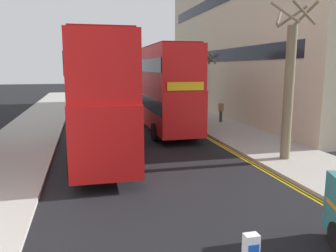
{
  "coord_description": "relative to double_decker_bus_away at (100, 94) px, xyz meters",
  "views": [
    {
      "loc": [
        -2.91,
        -2.68,
        4.27
      ],
      "look_at": [
        0.5,
        11.0,
        1.8
      ],
      "focal_mm": 35.86,
      "sensor_mm": 36.0,
      "label": 1
    }
  ],
  "objects": [
    {
      "name": "street_tree_mid",
      "position": [
        8.12,
        -3.07,
        0.38
      ],
      "size": [
        1.86,
        1.84,
        6.93
      ],
      "color": "#6B6047",
      "rests_on": "sidewalk_right"
    },
    {
      "name": "sidewalk_left",
      "position": [
        -4.31,
        2.4,
        -2.96
      ],
      "size": [
        4.0,
        80.0,
        0.14
      ],
      "primitive_type": "cube",
      "color": "#9E9991",
      "rests_on": "ground"
    },
    {
      "name": "double_decker_bus_away",
      "position": [
        0.0,
        0.0,
        0.0
      ],
      "size": [
        2.93,
        10.85,
        5.64
      ],
      "color": "red",
      "rests_on": "ground"
    },
    {
      "name": "kerb_line_inner",
      "position": [
        6.43,
        0.4,
        -3.03
      ],
      "size": [
        0.1,
        56.0,
        0.01
      ],
      "primitive_type": "cube",
      "color": "yellow",
      "rests_on": "ground"
    },
    {
      "name": "pedestrian_far",
      "position": [
        9.36,
        7.41,
        -2.04
      ],
      "size": [
        0.34,
        0.22,
        1.62
      ],
      "color": "#2D2D38",
      "rests_on": "sidewalk_right"
    },
    {
      "name": "townhouse_terrace_right",
      "position": [
        15.69,
        11.91,
        3.89
      ],
      "size": [
        10.08,
        28.0,
        13.83
      ],
      "color": "beige",
      "rests_on": "ground"
    },
    {
      "name": "sidewalk_right",
      "position": [
        8.69,
        2.4,
        -2.96
      ],
      "size": [
        4.0,
        80.0,
        0.14
      ],
      "primitive_type": "cube",
      "color": "#9E9991",
      "rests_on": "ground"
    },
    {
      "name": "street_tree_near",
      "position": [
        7.47,
        6.27,
        -0.41
      ],
      "size": [
        1.5,
        1.55,
        5.31
      ],
      "color": "#6B6047",
      "rests_on": "sidewalk_right"
    },
    {
      "name": "kerb_line_outer",
      "position": [
        6.59,
        0.4,
        -3.03
      ],
      "size": [
        0.1,
        56.0,
        0.01
      ],
      "primitive_type": "cube",
      "color": "yellow",
      "rests_on": "ground"
    },
    {
      "name": "street_tree_far",
      "position": [
        10.17,
        14.17,
        -0.21
      ],
      "size": [
        1.53,
        1.62,
        5.48
      ],
      "color": "#6B6047",
      "rests_on": "sidewalk_right"
    },
    {
      "name": "double_decker_bus_oncoming",
      "position": [
        4.47,
        6.01,
        0.0
      ],
      "size": [
        2.83,
        10.82,
        5.64
      ],
      "color": "red",
      "rests_on": "ground"
    }
  ]
}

